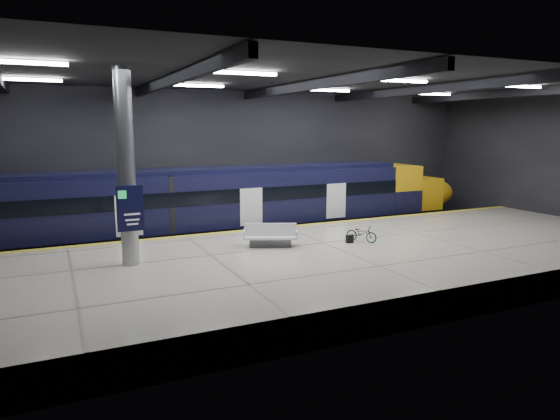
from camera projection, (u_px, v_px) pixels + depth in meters
ground at (312, 262)px, 22.42m from camera, size 30.00×30.00×0.00m
room_shell at (313, 133)px, 21.49m from camera, size 30.10×16.10×8.05m
platform at (342, 264)px, 20.10m from camera, size 30.00×11.00×1.10m
safety_strip at (286, 227)px, 24.70m from camera, size 30.00×0.40×0.01m
rails at (264, 236)px, 27.33m from camera, size 30.00×1.52×0.16m
train at (220, 203)px, 25.96m from camera, size 29.40×2.84×3.79m
bench at (270, 238)px, 20.61m from camera, size 2.40×1.74×0.98m
bicycle at (362, 233)px, 21.47m from camera, size 1.14×1.43×0.73m
pannier_bag at (350, 239)px, 21.25m from camera, size 0.31×0.20×0.35m
info_column at (127, 171)px, 17.44m from camera, size 0.90×0.78×6.90m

